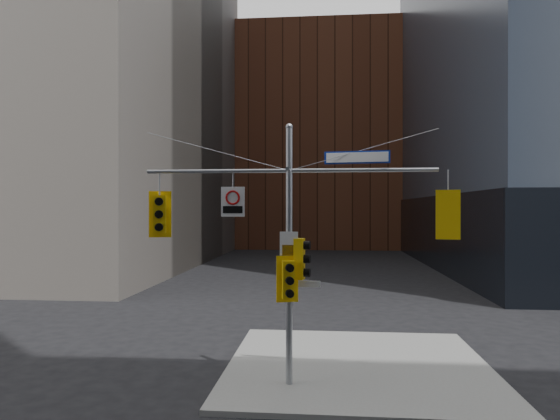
% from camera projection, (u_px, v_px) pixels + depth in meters
% --- Properties ---
extents(ground, '(160.00, 160.00, 0.00)m').
position_uv_depth(ground, '(283.00, 420.00, 11.69)').
color(ground, black).
rests_on(ground, ground).
extents(sidewalk_corner, '(8.00, 8.00, 0.15)m').
position_uv_depth(sidewalk_corner, '(358.00, 366.00, 15.49)').
color(sidewalk_corner, gray).
rests_on(sidewalk_corner, ground).
extents(brick_midrise, '(26.00, 20.00, 28.00)m').
position_uv_depth(brick_midrise, '(319.00, 144.00, 69.41)').
color(brick_midrise, brown).
rests_on(brick_midrise, ground).
extents(signal_assembly, '(8.00, 0.80, 7.30)m').
position_uv_depth(signal_assembly, '(289.00, 228.00, 13.66)').
color(signal_assembly, '#989BA0').
rests_on(signal_assembly, ground).
extents(traffic_light_west_arm, '(0.62, 0.57, 1.32)m').
position_uv_depth(traffic_light_west_arm, '(160.00, 214.00, 14.01)').
color(traffic_light_west_arm, yellow).
rests_on(traffic_light_west_arm, ground).
extents(traffic_light_east_arm, '(0.62, 0.57, 1.31)m').
position_uv_depth(traffic_light_east_arm, '(448.00, 215.00, 13.27)').
color(traffic_light_east_arm, yellow).
rests_on(traffic_light_east_arm, ground).
extents(traffic_light_pole_side, '(0.47, 0.40, 1.12)m').
position_uv_depth(traffic_light_pole_side, '(301.00, 259.00, 13.63)').
color(traffic_light_pole_side, yellow).
rests_on(traffic_light_pole_side, ground).
extents(traffic_light_pole_front, '(0.59, 0.56, 1.26)m').
position_uv_depth(traffic_light_pole_front, '(288.00, 280.00, 13.40)').
color(traffic_light_pole_front, yellow).
rests_on(traffic_light_pole_front, ground).
extents(street_sign_blade, '(1.76, 0.26, 0.34)m').
position_uv_depth(street_sign_blade, '(357.00, 157.00, 13.49)').
color(street_sign_blade, navy).
rests_on(street_sign_blade, ground).
extents(regulatory_sign_arm, '(0.66, 0.09, 0.83)m').
position_uv_depth(regulatory_sign_arm, '(233.00, 201.00, 13.78)').
color(regulatory_sign_arm, silver).
rests_on(regulatory_sign_arm, ground).
extents(regulatory_sign_pole, '(0.50, 0.05, 0.65)m').
position_uv_depth(regulatory_sign_pole, '(289.00, 244.00, 13.55)').
color(regulatory_sign_pole, silver).
rests_on(regulatory_sign_pole, ground).
extents(street_blade_ew, '(0.81, 0.04, 0.16)m').
position_uv_depth(street_blade_ew, '(306.00, 284.00, 13.63)').
color(street_blade_ew, silver).
rests_on(street_blade_ew, ground).
extents(street_blade_ns, '(0.12, 0.69, 0.14)m').
position_uv_depth(street_blade_ns, '(290.00, 281.00, 14.12)').
color(street_blade_ns, '#145926').
rests_on(street_blade_ns, ground).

